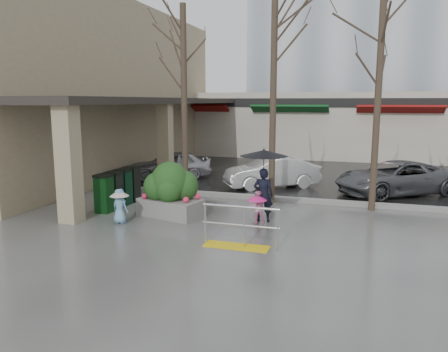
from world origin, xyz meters
The scene contains 20 objects.
ground centered at (0.00, 0.00, 0.00)m, with size 120.00×120.00×0.00m, color #51514F.
street_asphalt centered at (0.00, 22.00, 0.01)m, with size 120.00×36.00×0.01m, color black.
curb centered at (0.00, 4.00, 0.07)m, with size 120.00×0.30×0.15m, color gray.
near_building centered at (-9.00, 8.00, 4.00)m, with size 6.00×18.00×8.00m, color tan.
canopy_slab centered at (-4.80, 8.00, 3.62)m, with size 2.80×18.00×0.25m, color #2D2823.
pillar_front centered at (-3.90, -0.50, 1.75)m, with size 0.55×0.55×3.50m, color tan.
pillar_back centered at (-3.90, 6.00, 1.75)m, with size 0.55×0.55×3.50m, color tan.
storefront_row centered at (2.00, 17.97, 2.01)m, with size 34.00×6.74×4.00m.
handrail centered at (1.36, -1.20, 0.38)m, with size 1.90×0.50×1.03m.
tree_west centered at (-2.00, 3.60, 5.08)m, with size 3.20×3.20×6.80m.
tree_midwest centered at (1.20, 3.60, 5.23)m, with size 3.20×3.20×7.00m.
tree_mideast centered at (4.50, 3.60, 4.86)m, with size 3.20×3.20×6.50m.
woman centered at (1.42, 1.22, 1.41)m, with size 1.39×1.39×2.15m.
child_pink centered at (1.31, 0.93, 0.56)m, with size 0.58×0.57×0.96m.
child_blue centered at (-2.47, -0.21, 0.61)m, with size 0.56×0.56×1.03m.
planter centered at (-1.39, 0.95, 0.81)m, with size 2.12×1.42×1.69m.
news_boxes centered at (-3.58, 1.60, 0.61)m, with size 0.54×2.19×1.22m.
car_a centered at (-4.19, 7.13, 0.63)m, with size 1.49×3.70×1.26m, color #A4A4A8.
car_b centered at (0.67, 6.33, 0.63)m, with size 1.33×3.82×1.26m, color white.
car_c centered at (5.36, 6.41, 0.63)m, with size 2.09×4.53×1.26m, color #57595F.
Camera 1 is at (4.04, -10.97, 3.49)m, focal length 35.00 mm.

